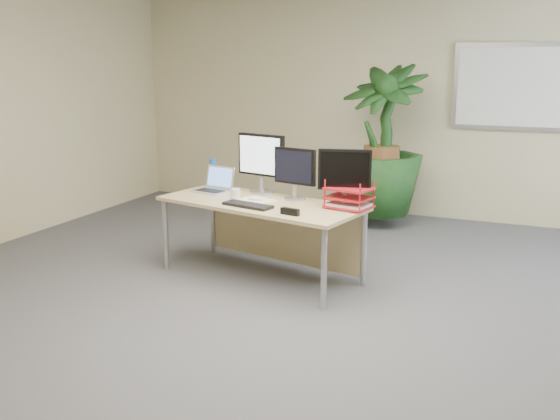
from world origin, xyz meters
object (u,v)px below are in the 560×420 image
at_px(monitor_left, 261,160).
at_px(monitor_right, 295,170).
at_px(floor_plant, 381,160).
at_px(desk, 267,215).
at_px(laptop, 215,185).

height_order(monitor_left, monitor_right, monitor_left).
bearing_deg(floor_plant, desk, -103.72).
height_order(desk, laptop, laptop).
bearing_deg(laptop, monitor_right, -2.75).
bearing_deg(laptop, floor_plant, 60.20).
relative_size(monitor_left, laptop, 1.47).
bearing_deg(monitor_right, floor_plant, 81.72).
distance_m(monitor_right, laptop, 0.82).
bearing_deg(laptop, desk, -13.33).
height_order(floor_plant, laptop, floor_plant).
relative_size(monitor_left, monitor_right, 1.20).
distance_m(desk, monitor_left, 0.52).
height_order(monitor_right, laptop, monitor_right).
bearing_deg(monitor_right, desk, -154.89).
bearing_deg(desk, monitor_left, 124.88).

